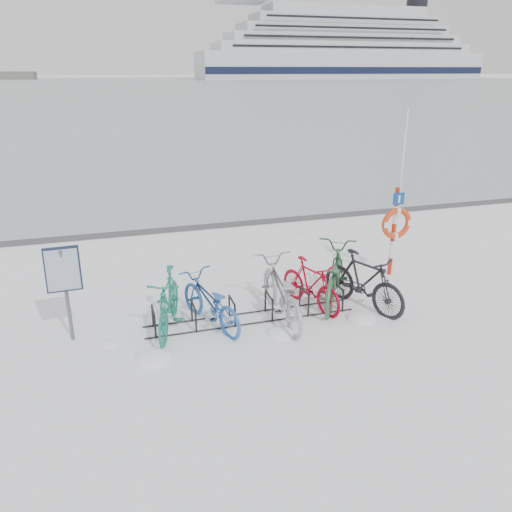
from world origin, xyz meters
The scene contains 14 objects.
ground centered at (0.00, 0.00, 0.00)m, with size 900.00×900.00×0.00m, color white.
ice_sheet centered at (0.00, 155.00, 0.01)m, with size 400.00×298.00×0.02m, color #A1AEB6.
quay_edge centered at (0.00, 5.90, 0.05)m, with size 400.00×0.25×0.10m, color #3F3F42.
bike_rack centered at (0.00, 0.00, 0.18)m, with size 4.00×0.48×0.46m.
info_board centered at (-3.20, 0.14, 1.23)m, with size 0.58×0.24×1.71m.
lifebuoy_station centered at (3.68, 1.13, 1.24)m, with size 0.71×0.22×3.70m.
cruise_ferry centered at (109.95, 225.12, 12.42)m, with size 138.82×26.18×45.61m.
bike_0 centered at (-1.52, 0.06, 0.57)m, with size 0.53×1.89×1.14m, color #17735D.
bike_1 centered at (-0.77, 0.02, 0.49)m, with size 0.65×1.88×0.98m, color #2458A8.
bike_2 centered at (0.56, -0.11, 0.58)m, with size 0.77×2.20×1.15m, color #999AA0.
bike_3 centered at (1.28, 0.18, 0.50)m, with size 0.47×1.68×1.01m, color #B1051C.
bike_4 centered at (1.83, 0.33, 0.58)m, with size 0.77×2.23×1.17m, color #2D5D3C.
bike_5 centered at (2.26, -0.14, 0.58)m, with size 0.55×1.94×1.16m, color black.
snow_drifts centered at (0.09, -0.37, 0.00)m, with size 5.98×2.09×0.22m.
Camera 1 is at (-2.33, -8.11, 4.44)m, focal length 35.00 mm.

